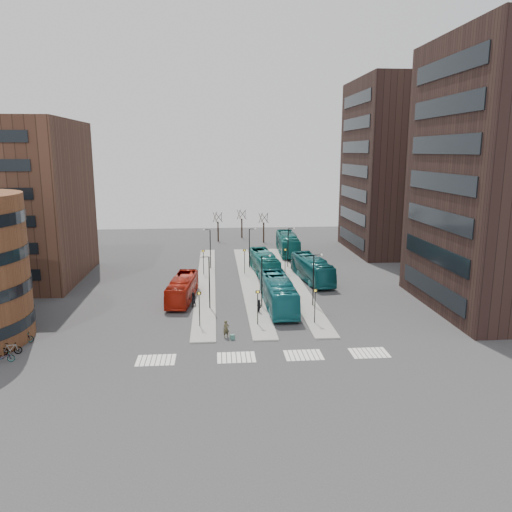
{
  "coord_description": "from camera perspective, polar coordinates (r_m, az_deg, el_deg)",
  "views": [
    {
      "loc": [
        -2.72,
        -37.15,
        17.82
      ],
      "look_at": [
        2.39,
        23.44,
        5.0
      ],
      "focal_mm": 35.0,
      "sensor_mm": 36.0,
      "label": 1
    }
  ],
  "objects": [
    {
      "name": "island_left",
      "position": [
        69.47,
        -5.72,
        -2.96
      ],
      "size": [
        2.5,
        45.0,
        0.15
      ],
      "primitive_type": "cube",
      "color": "gray",
      "rests_on": "ground"
    },
    {
      "name": "island_right",
      "position": [
        70.28,
        4.12,
        -2.75
      ],
      "size": [
        2.5,
        45.0,
        0.15
      ],
      "primitive_type": "cube",
      "color": "gray",
      "rests_on": "ground"
    },
    {
      "name": "bicycle_near",
      "position": [
        48.75,
        -26.93,
        -10.28
      ],
      "size": [
        1.93,
        1.08,
        0.96
      ],
      "primitive_type": "imported",
      "rotation": [
        0.0,
        0.0,
        1.83
      ],
      "color": "gray",
      "rests_on": "ground"
    },
    {
      "name": "teal_bus_d",
      "position": [
        88.11,
        3.63,
        1.41
      ],
      "size": [
        3.56,
        13.14,
        3.63
      ],
      "primitive_type": "imported",
      "rotation": [
        0.0,
        0.0,
        -0.04
      ],
      "color": "#146765",
      "rests_on": "ground"
    },
    {
      "name": "suitcase",
      "position": [
        48.73,
        -2.7,
        -9.24
      ],
      "size": [
        0.5,
        0.46,
        0.5
      ],
      "primitive_type": "cube",
      "rotation": [
        0.0,
        0.0,
        0.42
      ],
      "color": "navy",
      "rests_on": "ground"
    },
    {
      "name": "crosswalk_stripes",
      "position": [
        45.06,
        1.29,
        -11.38
      ],
      "size": [
        22.35,
        2.4,
        0.01
      ],
      "color": "silver",
      "rests_on": "ground"
    },
    {
      "name": "traveller",
      "position": [
        49.07,
        -3.43,
        -8.33
      ],
      "size": [
        0.73,
        0.6,
        1.73
      ],
      "primitive_type": "imported",
      "rotation": [
        0.0,
        0.0,
        0.33
      ],
      "color": "#46412A",
      "rests_on": "ground"
    },
    {
      "name": "tower_far",
      "position": [
        93.85,
        17.13,
        9.66
      ],
      "size": [
        20.12,
        20.0,
        30.0
      ],
      "color": "black",
      "rests_on": "ground"
    },
    {
      "name": "lamp_posts",
      "position": [
        66.9,
        -0.12,
        -0.39
      ],
      "size": [
        14.04,
        20.24,
        6.12
      ],
      "color": "black",
      "rests_on": "ground"
    },
    {
      "name": "bicycle_far",
      "position": [
        52.82,
        -25.04,
        -8.4
      ],
      "size": [
        1.95,
        0.78,
        1.0
      ],
      "primitive_type": "imported",
      "rotation": [
        0.0,
        0.0,
        1.51
      ],
      "color": "gray",
      "rests_on": "ground"
    },
    {
      "name": "sign_poles",
      "position": [
        62.24,
        -0.69,
        -2.43
      ],
      "size": [
        12.45,
        22.12,
        3.65
      ],
      "color": "black",
      "rests_on": "ground"
    },
    {
      "name": "commuter_b",
      "position": [
        55.92,
        0.36,
        -5.79
      ],
      "size": [
        0.71,
        1.04,
        1.64
      ],
      "primitive_type": "imported",
      "rotation": [
        0.0,
        0.0,
        1.93
      ],
      "color": "black",
      "rests_on": "ground"
    },
    {
      "name": "island_mid",
      "position": [
        69.62,
        -0.77,
        -2.86
      ],
      "size": [
        2.5,
        45.0,
        0.15
      ],
      "primitive_type": "cube",
      "color": "gray",
      "rests_on": "ground"
    },
    {
      "name": "ground",
      "position": [
        41.29,
        -0.59,
        -13.66
      ],
      "size": [
        160.0,
        160.0,
        0.0
      ],
      "primitive_type": "plane",
      "color": "#2E2E30",
      "rests_on": "ground"
    },
    {
      "name": "bare_trees",
      "position": [
        101.1,
        -1.72,
        3.31
      ],
      "size": [
        10.97,
        8.14,
        5.9
      ],
      "color": "black",
      "rests_on": "ground"
    },
    {
      "name": "teal_bus_b",
      "position": [
        73.62,
        0.93,
        -0.81
      ],
      "size": [
        3.74,
        11.83,
        3.24
      ],
      "primitive_type": "imported",
      "rotation": [
        0.0,
        0.0,
        0.09
      ],
      "color": "#166F6C",
      "rests_on": "ground"
    },
    {
      "name": "red_bus",
      "position": [
        61.24,
        -8.4,
        -3.72
      ],
      "size": [
        3.59,
        10.73,
        2.93
      ],
      "primitive_type": "imported",
      "rotation": [
        0.0,
        0.0,
        -0.11
      ],
      "color": "#A71B0C",
      "rests_on": "ground"
    },
    {
      "name": "teal_bus_c",
      "position": [
        70.09,
        6.43,
        -1.48
      ],
      "size": [
        4.25,
        12.33,
        3.36
      ],
      "primitive_type": "imported",
      "rotation": [
        0.0,
        0.0,
        0.12
      ],
      "color": "#13595F",
      "rests_on": "ground"
    },
    {
      "name": "commuter_a",
      "position": [
        58.92,
        -7.21,
        -4.93
      ],
      "size": [
        0.91,
        0.75,
        1.7
      ],
      "primitive_type": "imported",
      "rotation": [
        0.0,
        0.0,
        3.28
      ],
      "color": "black",
      "rests_on": "ground"
    },
    {
      "name": "bicycle_mid",
      "position": [
        50.17,
        -26.22,
        -9.5
      ],
      "size": [
        1.93,
        0.92,
        1.12
      ],
      "primitive_type": "imported",
      "rotation": [
        0.0,
        0.0,
        1.79
      ],
      "color": "gray",
      "rests_on": "ground"
    },
    {
      "name": "teal_bus_a",
      "position": [
        57.86,
        2.56,
        -4.22
      ],
      "size": [
        3.14,
        12.66,
        3.51
      ],
      "primitive_type": "imported",
      "rotation": [
        0.0,
        0.0,
        0.02
      ],
      "color": "#15636C",
      "rests_on": "ground"
    },
    {
      "name": "commuter_c",
      "position": [
        58.78,
        1.52,
        -4.82
      ],
      "size": [
        1.16,
        1.36,
        1.82
      ],
      "primitive_type": "imported",
      "rotation": [
        0.0,
        0.0,
        4.21
      ],
      "color": "black",
      "rests_on": "ground"
    }
  ]
}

